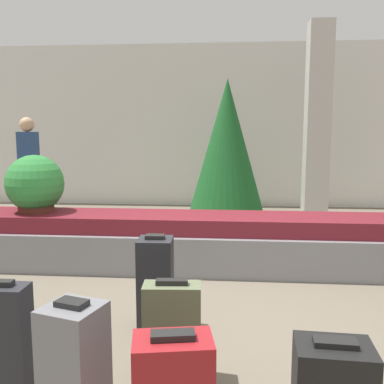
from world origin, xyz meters
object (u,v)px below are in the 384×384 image
traveler_0 (29,158)px  decorated_tree (227,147)px  suitcase_4 (172,331)px  suitcase_2 (74,364)px  suitcase_8 (156,283)px  suitcase_3 (1,345)px  potted_plant_2 (35,185)px  pillar (317,125)px

traveler_0 → decorated_tree: decorated_tree is taller
suitcase_4 → traveler_0: 5.55m
traveler_0 → suitcase_2: bearing=-64.4°
decorated_tree → suitcase_8: bearing=-97.4°
suitcase_4 → decorated_tree: size_ratio=0.27×
decorated_tree → suitcase_4: bearing=-93.7°
suitcase_3 → traveler_0: traveler_0 is taller
suitcase_8 → decorated_tree: 4.03m
traveler_0 → decorated_tree: (3.35, -0.03, 0.21)m
suitcase_4 → potted_plant_2: (-1.84, 2.20, 0.59)m
suitcase_2 → potted_plant_2: size_ratio=1.01×
suitcase_8 → potted_plant_2: 2.30m
suitcase_2 → suitcase_8: (0.23, 1.09, 0.04)m
pillar → suitcase_4: pillar is taller
traveler_0 → pillar: bearing=-0.6°
pillar → suitcase_3: bearing=-117.6°
suitcase_2 → potted_plant_2: bearing=135.0°
suitcase_3 → potted_plant_2: (-0.95, 2.52, 0.55)m
suitcase_2 → suitcase_4: 0.62m
suitcase_4 → pillar: bearing=65.7°
suitcase_8 → decorated_tree: bearing=80.5°
pillar → suitcase_2: size_ratio=4.90×
suitcase_2 → suitcase_3: suitcase_3 is taller
suitcase_2 → potted_plant_2: (-1.40, 2.63, 0.58)m
suitcase_4 → traveler_0: traveler_0 is taller
suitcase_4 → traveler_0: bearing=119.7°
suitcase_3 → suitcase_4: 0.95m
potted_plant_2 → traveler_0: (-1.21, 2.38, 0.15)m
pillar → suitcase_2: 5.71m
suitcase_8 → pillar: bearing=62.1°
suitcase_8 → traveler_0: traveler_0 is taller
suitcase_4 → decorated_tree: 4.66m
potted_plant_2 → suitcase_8: bearing=-43.4°
suitcase_2 → suitcase_8: suitcase_8 is taller
suitcase_4 → suitcase_8: (-0.21, 0.66, 0.05)m
suitcase_4 → suitcase_8: size_ratio=0.85×
traveler_0 → potted_plant_2: bearing=-65.0°
potted_plant_2 → decorated_tree: size_ratio=0.28×
pillar → suitcase_4: bearing=-110.3°
suitcase_2 → potted_plant_2: potted_plant_2 is taller
pillar → suitcase_3: pillar is taller
suitcase_2 → potted_plant_2: 3.03m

